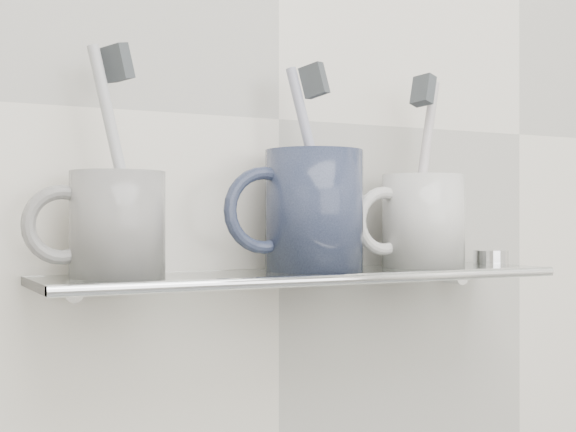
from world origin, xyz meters
TOP-DOWN VIEW (x-y plane):
  - wall_back at (0.00, 1.10)m, footprint 2.50×0.00m
  - shelf_glass at (0.00, 1.04)m, footprint 0.50×0.12m
  - shelf_rail at (0.00, 0.98)m, footprint 0.50×0.01m
  - bracket_left at (-0.21, 1.09)m, footprint 0.02×0.03m
  - bracket_right at (0.21, 1.09)m, footprint 0.02×0.03m
  - mug_left at (-0.18, 1.04)m, footprint 0.09×0.09m
  - mug_left_handle at (-0.23, 1.04)m, footprint 0.07×0.01m
  - toothbrush_left at (-0.18, 1.04)m, footprint 0.06×0.02m
  - bristles_left at (-0.18, 1.04)m, footprint 0.03×0.03m
  - mug_center at (0.01, 1.04)m, footprint 0.12×0.12m
  - mug_center_handle at (-0.04, 1.04)m, footprint 0.08×0.01m
  - toothbrush_center at (0.01, 1.04)m, footprint 0.05×0.04m
  - bristles_center at (0.01, 1.04)m, footprint 0.03×0.03m
  - mug_right at (0.14, 1.04)m, footprint 0.10×0.10m
  - mug_right_handle at (0.09, 1.04)m, footprint 0.07×0.01m
  - toothbrush_right at (0.14, 1.04)m, footprint 0.06×0.04m
  - bristles_right at (0.14, 1.04)m, footprint 0.02×0.03m
  - chrome_cap at (0.23, 1.04)m, footprint 0.04×0.04m

SIDE VIEW (x-z plane):
  - bracket_left at x=-0.21m, z-range 1.08..1.09m
  - bracket_right at x=0.21m, z-range 1.08..1.09m
  - shelf_glass at x=0.00m, z-range 1.09..1.10m
  - shelf_rail at x=0.00m, z-range 1.09..1.10m
  - chrome_cap at x=0.23m, z-range 1.10..1.12m
  - mug_left at x=-0.18m, z-range 1.10..1.19m
  - mug_left_handle at x=-0.23m, z-range 1.11..1.18m
  - mug_right at x=0.14m, z-range 1.10..1.19m
  - mug_right_handle at x=0.09m, z-range 1.11..1.18m
  - mug_center at x=0.01m, z-range 1.10..1.21m
  - mug_center_handle at x=-0.04m, z-range 1.12..1.20m
  - toothbrush_left at x=-0.18m, z-range 1.11..1.30m
  - toothbrush_center at x=0.01m, z-range 1.11..1.29m
  - toothbrush_right at x=0.14m, z-range 1.11..1.29m
  - wall_back at x=0.00m, z-range 0.00..2.50m
  - bristles_left at x=-0.18m, z-range 1.26..1.30m
  - bristles_center at x=0.01m, z-range 1.26..1.30m
  - bristles_right at x=0.14m, z-range 1.26..1.30m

